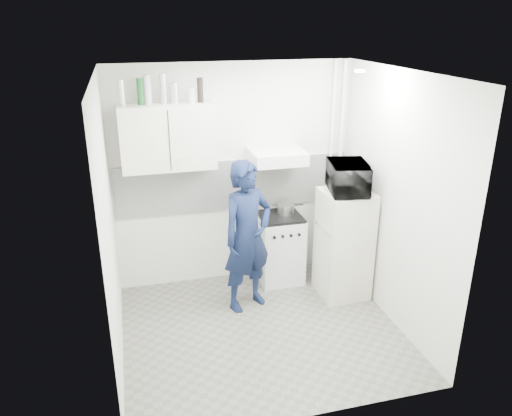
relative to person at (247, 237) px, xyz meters
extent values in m
plane|color=#53544B|center=(0.02, -0.52, -0.84)|extent=(2.80, 2.80, 0.00)
plane|color=white|center=(0.02, -0.52, 1.76)|extent=(2.80, 2.80, 0.00)
plane|color=silver|center=(0.02, 0.73, 0.46)|extent=(2.80, 0.00, 2.80)
plane|color=silver|center=(-1.38, -0.52, 0.46)|extent=(0.00, 2.60, 2.60)
plane|color=silver|center=(1.42, -0.52, 0.46)|extent=(0.00, 2.60, 2.60)
imported|color=#0F1834|center=(0.00, 0.00, 0.00)|extent=(0.72, 0.61, 1.68)
cube|color=silver|center=(0.52, 0.48, -0.43)|extent=(0.51, 0.51, 0.82)
cube|color=white|center=(1.12, -0.03, -0.21)|extent=(0.54, 0.54, 1.26)
cube|color=black|center=(0.52, 0.48, -0.01)|extent=(0.49, 0.49, 0.03)
cylinder|color=silver|center=(0.60, 0.53, 0.06)|extent=(0.20, 0.20, 0.11)
imported|color=black|center=(1.12, -0.03, 0.58)|extent=(0.66, 0.51, 0.32)
cylinder|color=silver|center=(-1.16, 0.55, 1.49)|extent=(0.06, 0.06, 0.26)
cylinder|color=#144C1E|center=(-0.98, 0.55, 1.49)|extent=(0.07, 0.07, 0.27)
cylinder|color=#B2B7BC|center=(-0.90, 0.55, 1.51)|extent=(0.07, 0.07, 0.30)
cylinder|color=silver|center=(-0.75, 0.55, 1.51)|extent=(0.07, 0.07, 0.31)
cylinder|color=silver|center=(-0.63, 0.55, 1.47)|extent=(0.08, 0.08, 0.21)
cylinder|color=#B2B7BC|center=(-0.46, 0.55, 1.44)|extent=(0.08, 0.08, 0.16)
cylinder|color=black|center=(-0.36, 0.55, 1.49)|extent=(0.06, 0.06, 0.25)
cube|color=white|center=(-0.73, 0.55, 1.01)|extent=(1.00, 0.35, 0.70)
cube|color=silver|center=(0.47, 0.48, 0.73)|extent=(0.60, 0.50, 0.14)
cube|color=white|center=(0.02, 0.71, 0.36)|extent=(2.74, 0.03, 0.60)
cylinder|color=silver|center=(1.32, 0.65, 0.46)|extent=(0.05, 0.05, 2.60)
cylinder|color=silver|center=(1.20, 0.65, 0.46)|extent=(0.04, 0.04, 2.60)
cylinder|color=white|center=(1.02, -0.32, 1.73)|extent=(0.10, 0.10, 0.02)
camera|label=1|loc=(-1.16, -4.74, 2.22)|focal=35.00mm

